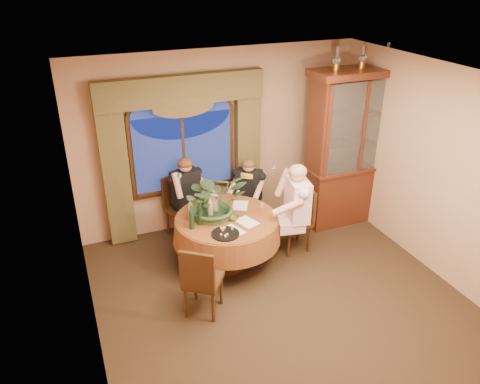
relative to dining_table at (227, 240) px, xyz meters
name	(u,v)px	position (x,y,z in m)	size (l,w,h in m)	color
floor	(289,310)	(0.36, -1.25, -0.38)	(5.00, 5.00, 0.00)	black
wall_back	(219,140)	(0.36, 1.25, 1.02)	(4.50, 4.50, 0.00)	#A57C61
wall_right	(452,180)	(2.61, -1.25, 1.02)	(5.00, 5.00, 0.00)	#A57C61
ceiling	(302,87)	(0.36, -1.25, 2.42)	(5.00, 5.00, 0.00)	white
window	(184,153)	(-0.24, 1.18, 0.92)	(1.62, 0.10, 1.32)	navy
arched_transom	(181,102)	(-0.24, 1.18, 1.71)	(1.60, 0.06, 0.44)	navy
drapery_left	(116,172)	(-1.27, 1.13, 0.80)	(0.38, 0.14, 2.32)	#494122
drapery_right	(248,152)	(0.79, 1.13, 0.80)	(0.38, 0.14, 2.32)	#494122
swag_valance	(181,90)	(-0.24, 1.10, 1.90)	(2.45, 0.16, 0.42)	#494122
dining_table	(227,240)	(0.00, 0.00, 0.00)	(1.50, 1.50, 0.75)	maroon
china_cabinet	(352,148)	(2.31, 0.50, 0.87)	(1.54, 0.60, 2.50)	#3A170E
oil_lamp_left	(337,59)	(1.88, 0.50, 2.29)	(0.11, 0.11, 0.34)	#A5722D
oil_lamp_center	(363,56)	(2.31, 0.50, 2.29)	(0.11, 0.11, 0.34)	#A5722D
oil_lamp_right	(387,54)	(2.75, 0.50, 2.29)	(0.11, 0.11, 0.34)	#A5722D
chair_right	(295,220)	(1.06, -0.01, 0.10)	(0.42, 0.42, 0.96)	black
chair_back_right	(245,202)	(0.60, 0.79, 0.10)	(0.42, 0.42, 0.96)	black
chair_back	(182,208)	(-0.37, 0.98, 0.10)	(0.42, 0.42, 0.96)	black
chair_front_left	(203,278)	(-0.62, -0.85, 0.10)	(0.42, 0.42, 0.96)	black
person_pink	(297,212)	(0.99, -0.19, 0.35)	(0.52, 0.48, 1.45)	beige
person_back	(186,198)	(-0.30, 0.95, 0.29)	(0.47, 0.43, 1.32)	black
person_scarf	(249,195)	(0.66, 0.77, 0.24)	(0.44, 0.40, 1.23)	black
stoneware_vase	(214,204)	(-0.12, 0.18, 0.51)	(0.15, 0.15, 0.28)	#9C7E62
centerpiece_plant	(214,178)	(-0.13, 0.11, 0.95)	(0.86, 0.96, 0.75)	#34552F
olive_bowl	(233,218)	(0.07, -0.09, 0.40)	(0.15, 0.15, 0.05)	#4B592A
cheese_platter	(225,234)	(-0.17, -0.42, 0.39)	(0.36, 0.36, 0.02)	black
wine_bottle_0	(191,210)	(-0.48, 0.08, 0.54)	(0.07, 0.07, 0.33)	tan
wine_bottle_1	(200,213)	(-0.39, -0.04, 0.54)	(0.07, 0.07, 0.33)	black
wine_bottle_2	(192,217)	(-0.52, -0.11, 0.54)	(0.07, 0.07, 0.33)	black
wine_bottle_3	(210,208)	(-0.22, 0.04, 0.54)	(0.07, 0.07, 0.33)	tan
wine_bottle_4	(201,203)	(-0.28, 0.24, 0.54)	(0.07, 0.07, 0.33)	black
tasting_paper_0	(247,222)	(0.21, -0.23, 0.38)	(0.21, 0.30, 0.00)	white
tasting_paper_1	(240,205)	(0.30, 0.25, 0.38)	(0.21, 0.30, 0.00)	white
tasting_paper_2	(233,231)	(-0.05, -0.37, 0.38)	(0.21, 0.30, 0.00)	white
wine_glass_person_pink	(262,208)	(0.49, -0.09, 0.46)	(0.07, 0.07, 0.18)	silver
wine_glass_person_back	(205,199)	(-0.15, 0.48, 0.46)	(0.07, 0.07, 0.18)	silver
wine_glass_person_scarf	(238,196)	(0.33, 0.38, 0.46)	(0.07, 0.07, 0.18)	silver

